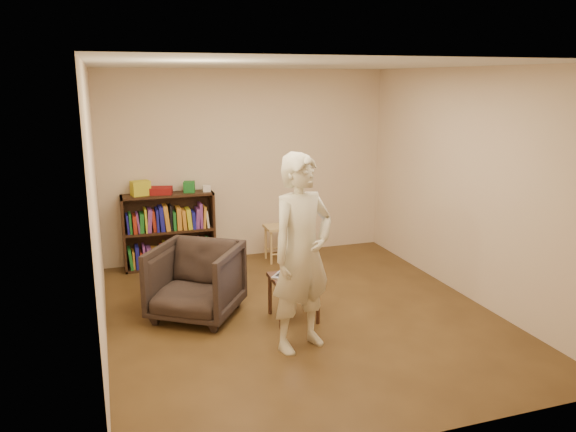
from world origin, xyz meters
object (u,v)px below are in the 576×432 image
object	(u,v)px
side_table	(294,284)
person	(302,253)
laptop	(294,270)
bookshelf	(169,235)
stool	(278,233)
armchair	(196,281)

from	to	relation	value
side_table	person	xyz separation A→B (m)	(-0.13, -0.62, 0.53)
laptop	bookshelf	bearing A→B (deg)	155.26
side_table	person	size ratio (longest dim) A/B	0.25
stool	armchair	xyz separation A→B (m)	(-1.39, -1.53, -0.01)
bookshelf	stool	size ratio (longest dim) A/B	2.41
bookshelf	side_table	xyz separation A→B (m)	(1.02, -2.15, -0.05)
laptop	side_table	bearing A→B (deg)	-82.63
side_table	armchair	bearing A→B (deg)	158.00
bookshelf	side_table	bearing A→B (deg)	-64.64
bookshelf	laptop	xyz separation A→B (m)	(1.03, -2.13, 0.09)
armchair	laptop	distance (m)	1.05
laptop	armchair	bearing A→B (deg)	-161.25
laptop	person	xyz separation A→B (m)	(-0.15, -0.64, 0.39)
armchair	person	bearing A→B (deg)	-17.09
stool	side_table	distance (m)	1.96
laptop	person	distance (m)	0.76
bookshelf	laptop	size ratio (longest dim) A/B	2.51
stool	armchair	size ratio (longest dim) A/B	0.57
side_table	person	distance (m)	0.83
bookshelf	armchair	size ratio (longest dim) A/B	1.39
bookshelf	stool	xyz separation A→B (m)	(1.45, -0.24, -0.04)
armchair	laptop	size ratio (longest dim) A/B	1.81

